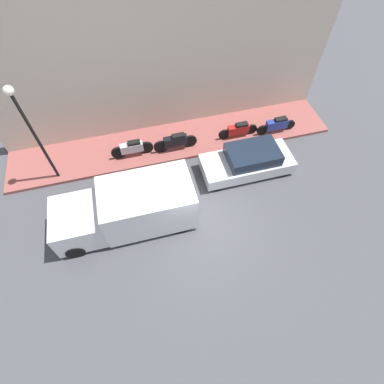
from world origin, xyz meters
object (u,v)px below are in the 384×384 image
object	(u,v)px
motorcycle_blue	(277,125)
streetlamp	(27,122)
parked_car	(248,161)
motorcycle_black	(176,142)
delivery_van	(127,209)
scooter_silver	(132,148)
motorcycle_red	(239,130)

from	to	relation	value
motorcycle_blue	streetlamp	xyz separation A→B (m)	(-0.15, 10.62, 2.68)
parked_car	motorcycle_black	distance (m)	3.51
delivery_van	scooter_silver	xyz separation A→B (m)	(3.52, -0.63, -0.41)
motorcycle_red	streetlamp	distance (m)	9.11
scooter_silver	motorcycle_black	size ratio (longest dim) A/B	0.94
parked_car	delivery_van	distance (m)	5.74
scooter_silver	motorcycle_black	xyz separation A→B (m)	(-0.12, -2.04, 0.02)
delivery_van	scooter_silver	size ratio (longest dim) A/B	2.73
scooter_silver	parked_car	bearing A→B (deg)	-113.24
delivery_van	parked_car	bearing A→B (deg)	-75.75
parked_car	scooter_silver	distance (m)	5.36
parked_car	motorcycle_red	distance (m)	2.10
parked_car	motorcycle_black	bearing A→B (deg)	55.31
streetlamp	motorcycle_blue	bearing A→B (deg)	-89.20
motorcycle_black	motorcycle_red	distance (m)	3.18
delivery_van	scooter_silver	bearing A→B (deg)	-10.14
delivery_van	scooter_silver	world-z (taller)	delivery_van
parked_car	motorcycle_blue	xyz separation A→B (m)	(1.89, -2.23, -0.02)
motorcycle_red	streetlamp	bearing A→B (deg)	92.23
motorcycle_blue	motorcycle_red	size ratio (longest dim) A/B	1.02
delivery_van	motorcycle_red	size ratio (longest dim) A/B	2.70
motorcycle_blue	streetlamp	world-z (taller)	streetlamp
parked_car	delivery_van	size ratio (longest dim) A/B	0.77
delivery_van	streetlamp	size ratio (longest dim) A/B	1.14
scooter_silver	motorcycle_black	bearing A→B (deg)	-93.27
delivery_van	motorcycle_blue	bearing A→B (deg)	-67.01
motorcycle_blue	motorcycle_black	size ratio (longest dim) A/B	0.97
motorcycle_blue	motorcycle_red	distance (m)	1.94
motorcycle_blue	scooter_silver	xyz separation A→B (m)	(0.22, 7.15, 0.02)
motorcycle_black	streetlamp	distance (m)	6.12
motorcycle_black	motorcycle_red	bearing A→B (deg)	-88.49
motorcycle_blue	motorcycle_red	world-z (taller)	motorcycle_blue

